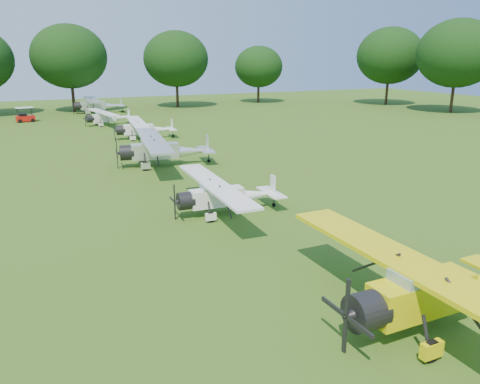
% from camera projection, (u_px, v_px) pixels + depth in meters
% --- Properties ---
extents(ground, '(160.00, 160.00, 0.00)m').
position_uv_depth(ground, '(247.00, 226.00, 23.42)').
color(ground, '#355816').
rests_on(ground, ground).
extents(tree_belt, '(137.36, 130.27, 14.52)m').
position_uv_depth(tree_belt, '(312.00, 59.00, 22.77)').
color(tree_belt, black).
rests_on(tree_belt, ground).
extents(aircraft_2, '(7.33, 11.63, 2.30)m').
position_uv_depth(aircraft_2, '(435.00, 286.00, 14.41)').
color(aircraft_2, '#DBCF09').
rests_on(aircraft_2, ground).
extents(aircraft_3, '(6.02, 9.58, 1.89)m').
position_uv_depth(aircraft_3, '(224.00, 194.00, 25.02)').
color(aircraft_3, white).
rests_on(aircraft_3, ground).
extents(aircraft_4, '(7.50, 11.90, 2.34)m').
position_uv_depth(aircraft_4, '(162.00, 148.00, 35.99)').
color(aircraft_4, white).
rests_on(aircraft_4, ground).
extents(aircraft_5, '(6.28, 9.99, 1.96)m').
position_uv_depth(aircraft_5, '(143.00, 128.00, 47.94)').
color(aircraft_5, white).
rests_on(aircraft_5, ground).
extents(aircraft_6, '(5.88, 9.32, 1.83)m').
position_uv_depth(aircraft_6, '(107.00, 116.00, 57.50)').
color(aircraft_6, white).
rests_on(aircraft_6, ground).
extents(aircraft_7, '(7.46, 11.86, 2.34)m').
position_uv_depth(aircraft_7, '(97.00, 104.00, 69.47)').
color(aircraft_7, white).
rests_on(aircraft_7, ground).
extents(golf_cart, '(2.36, 1.64, 1.87)m').
position_uv_depth(golf_cart, '(25.00, 117.00, 60.41)').
color(golf_cart, red).
rests_on(golf_cart, ground).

